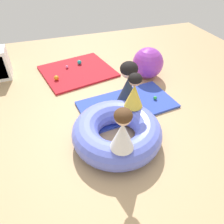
% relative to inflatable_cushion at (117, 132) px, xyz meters
% --- Properties ---
extents(ground_plane, '(8.00, 8.00, 0.00)m').
position_rel_inflatable_cushion_xyz_m(ground_plane, '(-0.05, 0.15, -0.18)').
color(ground_plane, tan).
extents(gym_mat_far_right, '(1.55, 1.45, 0.04)m').
position_rel_inflatable_cushion_xyz_m(gym_mat_far_right, '(-0.11, 2.07, -0.16)').
color(gym_mat_far_right, '#B21923').
rests_on(gym_mat_far_right, ground).
extents(gym_mat_far_left, '(1.62, 1.00, 0.04)m').
position_rel_inflatable_cushion_xyz_m(gym_mat_far_left, '(0.43, 0.70, -0.16)').
color(gym_mat_far_left, '#2D47B7').
rests_on(gym_mat_far_left, ground).
extents(inflatable_cushion, '(1.18, 1.18, 0.35)m').
position_rel_inflatable_cushion_xyz_m(inflatable_cushion, '(0.00, 0.00, 0.00)').
color(inflatable_cushion, '#6070E5').
rests_on(inflatable_cushion, ground).
extents(child_in_white, '(0.35, 0.35, 0.53)m').
position_rel_inflatable_cushion_xyz_m(child_in_white, '(-0.09, -0.40, 0.43)').
color(child_in_white, white).
rests_on(child_in_white, inflatable_cushion).
extents(child_in_yellow, '(0.28, 0.28, 0.50)m').
position_rel_inflatable_cushion_xyz_m(child_in_yellow, '(0.33, 0.25, 0.42)').
color(child_in_yellow, yellow).
rests_on(child_in_yellow, inflatable_cushion).
extents(adult_seated, '(0.53, 0.53, 0.74)m').
position_rel_inflatable_cushion_xyz_m(adult_seated, '(0.43, 0.70, 0.22)').
color(adult_seated, '#232D3D').
rests_on(adult_seated, gym_mat_far_left).
extents(play_ball_pink, '(0.06, 0.06, 0.06)m').
position_rel_inflatable_cushion_xyz_m(play_ball_pink, '(-0.30, 2.23, -0.10)').
color(play_ball_pink, pink).
rests_on(play_ball_pink, gym_mat_far_right).
extents(play_ball_teal, '(0.09, 0.09, 0.09)m').
position_rel_inflatable_cushion_xyz_m(play_ball_teal, '(-0.01, 2.33, -0.09)').
color(play_ball_teal, teal).
rests_on(play_ball_teal, gym_mat_far_right).
extents(play_ball_orange, '(0.09, 0.09, 0.09)m').
position_rel_inflatable_cushion_xyz_m(play_ball_orange, '(-0.56, 1.83, -0.09)').
color(play_ball_orange, orange).
rests_on(play_ball_orange, gym_mat_far_right).
extents(play_ball_green, '(0.06, 0.06, 0.06)m').
position_rel_inflatable_cushion_xyz_m(play_ball_green, '(0.92, 0.66, -0.10)').
color(play_ball_green, green).
rests_on(play_ball_green, gym_mat_far_left).
extents(exercise_ball_large, '(0.59, 0.59, 0.59)m').
position_rel_inflatable_cushion_xyz_m(exercise_ball_large, '(1.15, 1.45, 0.12)').
color(exercise_ball_large, purple).
rests_on(exercise_ball_large, ground).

